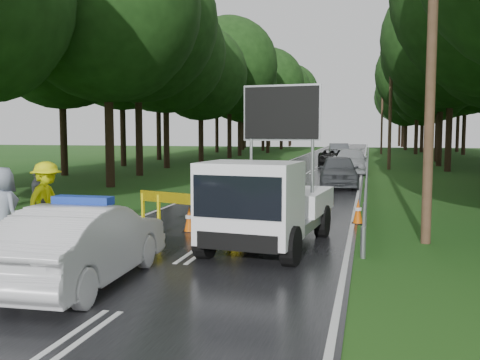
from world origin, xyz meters
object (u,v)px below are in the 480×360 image
(queue_car_second, at_px, (350,161))
(queue_car_fourth, at_px, (339,152))
(barrier, at_px, (184,205))
(civilian, at_px, (268,200))
(police_sedan, at_px, (84,244))
(queue_car_first, at_px, (339,171))
(queue_car_third, at_px, (332,158))
(officer, at_px, (235,195))
(work_truck, at_px, (266,205))

(queue_car_second, relative_size, queue_car_fourth, 1.11)
(barrier, height_order, civilian, civilian)
(barrier, xyz_separation_m, queue_car_second, (3.40, 23.28, -0.12))
(police_sedan, bearing_deg, queue_car_fourth, -95.59)
(police_sedan, distance_m, queue_car_fourth, 41.80)
(civilian, bearing_deg, queue_car_fourth, 79.28)
(civilian, height_order, queue_car_first, civilian)
(barrier, bearing_deg, queue_car_third, 105.01)
(officer, bearing_deg, barrier, 59.91)
(queue_car_first, height_order, queue_car_fourth, queue_car_fourth)
(work_truck, xyz_separation_m, barrier, (-2.26, 0.57, -0.15))
(civilian, bearing_deg, queue_car_second, 75.20)
(barrier, distance_m, queue_car_third, 29.34)
(officer, relative_size, queue_car_first, 0.37)
(queue_car_third, bearing_deg, barrier, -98.90)
(police_sedan, height_order, queue_car_first, police_sedan)
(officer, height_order, queue_car_second, officer)
(police_sedan, distance_m, work_truck, 4.53)
(police_sedan, height_order, officer, officer)
(queue_car_second, bearing_deg, police_sedan, -98.99)
(police_sedan, relative_size, queue_car_fourth, 0.93)
(queue_car_third, xyz_separation_m, queue_car_fourth, (0.06, 8.25, 0.13))
(officer, xyz_separation_m, queue_car_first, (2.47, 11.33, -0.07))
(barrier, bearing_deg, officer, 95.02)
(queue_car_fourth, bearing_deg, queue_car_first, -93.90)
(officer, xyz_separation_m, queue_car_second, (2.74, 20.54, -0.08))
(police_sedan, xyz_separation_m, work_truck, (2.68, 3.64, 0.32))
(barrier, xyz_separation_m, queue_car_third, (1.82, 29.28, -0.24))
(officer, xyz_separation_m, queue_car_fourth, (1.22, 34.78, -0.06))
(officer, distance_m, queue_car_third, 26.56)
(police_sedan, height_order, work_truck, work_truck)
(queue_car_first, xyz_separation_m, queue_car_fourth, (-1.25, 23.46, 0.01))
(work_truck, relative_size, officer, 2.95)
(work_truck, xyz_separation_m, queue_car_fourth, (-0.38, 38.10, -0.26))
(queue_car_third, height_order, queue_car_fourth, queue_car_fourth)
(queue_car_fourth, bearing_deg, officer, -98.96)
(officer, distance_m, queue_car_fourth, 34.81)
(officer, distance_m, queue_car_second, 20.72)
(queue_car_second, bearing_deg, work_truck, -93.83)
(civilian, xyz_separation_m, queue_car_second, (1.54, 21.43, -0.07))
(queue_car_first, relative_size, queue_car_third, 0.97)
(police_sedan, relative_size, civilian, 2.62)
(queue_car_second, xyz_separation_m, queue_car_fourth, (-1.52, 14.25, 0.01))
(barrier, height_order, queue_car_first, queue_car_first)
(work_truck, height_order, queue_car_fourth, work_truck)
(civilian, distance_m, queue_car_second, 21.48)
(queue_car_second, relative_size, queue_car_third, 1.13)
(civilian, xyz_separation_m, queue_car_first, (1.27, 12.22, -0.07))
(police_sedan, distance_m, queue_car_third, 33.56)
(work_truck, height_order, civilian, work_truck)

